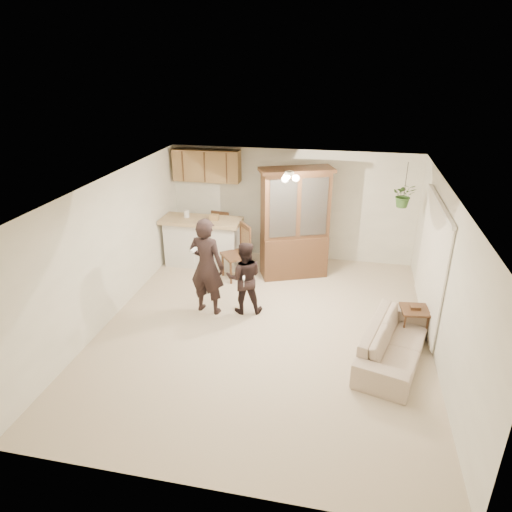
% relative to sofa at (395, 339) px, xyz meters
% --- Properties ---
extents(floor, '(6.50, 6.50, 0.00)m').
position_rel_sofa_xyz_m(floor, '(-2.12, 0.41, -0.37)').
color(floor, beige).
rests_on(floor, ground).
extents(ceiling, '(5.50, 6.50, 0.02)m').
position_rel_sofa_xyz_m(ceiling, '(-2.12, 0.41, 2.13)').
color(ceiling, white).
rests_on(ceiling, wall_back).
extents(wall_back, '(5.50, 0.02, 2.50)m').
position_rel_sofa_xyz_m(wall_back, '(-2.12, 3.66, 0.88)').
color(wall_back, white).
rests_on(wall_back, ground).
extents(wall_front, '(5.50, 0.02, 2.50)m').
position_rel_sofa_xyz_m(wall_front, '(-2.12, -2.84, 0.88)').
color(wall_front, white).
rests_on(wall_front, ground).
extents(wall_left, '(0.02, 6.50, 2.50)m').
position_rel_sofa_xyz_m(wall_left, '(-4.87, 0.41, 0.88)').
color(wall_left, white).
rests_on(wall_left, ground).
extents(wall_right, '(0.02, 6.50, 2.50)m').
position_rel_sofa_xyz_m(wall_right, '(0.63, 0.41, 0.88)').
color(wall_right, white).
rests_on(wall_right, ground).
extents(breakfast_bar, '(1.60, 0.55, 1.00)m').
position_rel_sofa_xyz_m(breakfast_bar, '(-3.97, 2.76, 0.13)').
color(breakfast_bar, silver).
rests_on(breakfast_bar, floor).
extents(bar_top, '(1.75, 0.70, 0.08)m').
position_rel_sofa_xyz_m(bar_top, '(-3.97, 2.76, 0.68)').
color(bar_top, tan).
rests_on(bar_top, breakfast_bar).
extents(upper_cabinets, '(1.50, 0.34, 0.70)m').
position_rel_sofa_xyz_m(upper_cabinets, '(-4.02, 3.48, 1.73)').
color(upper_cabinets, olive).
rests_on(upper_cabinets, wall_back).
extents(vertical_blinds, '(0.06, 2.30, 2.10)m').
position_rel_sofa_xyz_m(vertical_blinds, '(0.59, 1.31, 0.73)').
color(vertical_blinds, silver).
rests_on(vertical_blinds, wall_right).
extents(ceiling_fixture, '(0.36, 0.36, 0.20)m').
position_rel_sofa_xyz_m(ceiling_fixture, '(-1.92, 1.61, 2.03)').
color(ceiling_fixture, '#FFE7BF').
rests_on(ceiling_fixture, ceiling).
extents(hanging_plant, '(0.43, 0.37, 0.48)m').
position_rel_sofa_xyz_m(hanging_plant, '(0.18, 2.81, 1.48)').
color(hanging_plant, '#2D5622').
rests_on(hanging_plant, ceiling).
extents(plant_cord, '(0.01, 0.01, 0.65)m').
position_rel_sofa_xyz_m(plant_cord, '(0.18, 2.81, 1.81)').
color(plant_cord, black).
rests_on(plant_cord, ceiling).
extents(sofa, '(1.21, 2.00, 0.73)m').
position_rel_sofa_xyz_m(sofa, '(0.00, 0.00, 0.00)').
color(sofa, beige).
rests_on(sofa, floor).
extents(adult, '(0.72, 0.54, 1.80)m').
position_rel_sofa_xyz_m(adult, '(-3.24, 0.83, 0.53)').
color(adult, black).
rests_on(adult, floor).
extents(child, '(0.75, 0.64, 1.35)m').
position_rel_sofa_xyz_m(child, '(-2.59, 0.96, 0.31)').
color(child, black).
rests_on(child, floor).
extents(china_hutch, '(1.57, 1.07, 2.32)m').
position_rel_sofa_xyz_m(china_hutch, '(-1.91, 2.67, 0.78)').
color(china_hutch, '#3D2116').
rests_on(china_hutch, floor).
extents(side_table, '(0.49, 0.49, 0.55)m').
position_rel_sofa_xyz_m(side_table, '(0.36, 0.77, -0.11)').
color(side_table, '#3D2116').
rests_on(side_table, floor).
extents(chair_bar, '(0.56, 0.56, 1.08)m').
position_rel_sofa_xyz_m(chair_bar, '(-3.76, 3.17, -0.06)').
color(chair_bar, '#3D2116').
rests_on(chair_bar, floor).
extents(chair_hutch_left, '(0.73, 0.73, 1.17)m').
position_rel_sofa_xyz_m(chair_hutch_left, '(-3.08, 2.27, -0.04)').
color(chair_hutch_left, '#3D2116').
rests_on(chair_hutch_left, floor).
extents(chair_hutch_right, '(0.49, 0.49, 1.11)m').
position_rel_sofa_xyz_m(chair_hutch_right, '(-1.66, 2.97, -0.05)').
color(chair_hutch_right, '#3D2116').
rests_on(chair_hutch_right, floor).
extents(controller_adult, '(0.07, 0.16, 0.05)m').
position_rel_sofa_xyz_m(controller_adult, '(-3.31, 0.41, 1.02)').
color(controller_adult, white).
rests_on(controller_adult, adult).
extents(controller_child, '(0.06, 0.12, 0.04)m').
position_rel_sofa_xyz_m(controller_child, '(-2.52, 0.65, 0.47)').
color(controller_child, white).
rests_on(controller_child, child).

